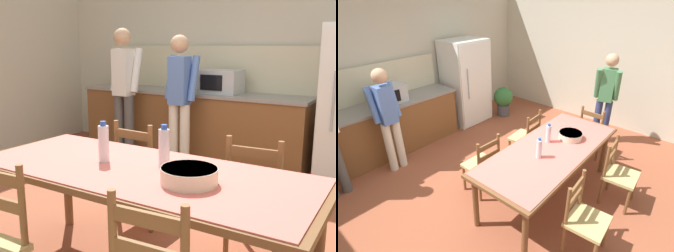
{
  "view_description": "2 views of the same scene",
  "coord_description": "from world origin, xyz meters",
  "views": [
    {
      "loc": [
        1.8,
        -2.41,
        1.53
      ],
      "look_at": [
        0.22,
        0.08,
        0.92
      ],
      "focal_mm": 42.0,
      "sensor_mm": 36.0,
      "label": 1
    },
    {
      "loc": [
        -2.17,
        -1.99,
        2.57
      ],
      "look_at": [
        0.13,
        -0.0,
        1.02
      ],
      "focal_mm": 28.0,
      "sensor_mm": 36.0,
      "label": 2
    }
  ],
  "objects": [
    {
      "name": "ground_plane",
      "position": [
        0.0,
        0.0,
        0.0
      ],
      "size": [
        8.32,
        8.32,
        0.0
      ],
      "primitive_type": "plane",
      "color": "brown"
    },
    {
      "name": "dining_table",
      "position": [
        0.4,
        -0.54,
        0.71
      ],
      "size": [
        2.26,
        0.95,
        0.78
      ],
      "rotation": [
        0.0,
        0.0,
        0.01
      ],
      "color": "brown",
      "rests_on": "ground"
    },
    {
      "name": "wall_back",
      "position": [
        0.0,
        2.66,
        1.45
      ],
      "size": [
        6.52,
        0.12,
        2.9
      ],
      "primitive_type": "cube",
      "color": "beige",
      "rests_on": "ground"
    },
    {
      "name": "bottle_near_centre",
      "position": [
        0.12,
        -0.54,
        0.91
      ],
      "size": [
        0.07,
        0.07,
        0.27
      ],
      "color": "silver",
      "rests_on": "dining_table"
    },
    {
      "name": "person_at_sink",
      "position": [
        -1.52,
        1.71,
        0.98
      ],
      "size": [
        0.44,
        0.3,
        1.75
      ],
      "rotation": [
        0.0,
        0.0,
        1.57
      ],
      "color": "#4C4C4C",
      "rests_on": "ground"
    },
    {
      "name": "chair_side_far_left",
      "position": [
        -0.12,
        0.21,
        0.44
      ],
      "size": [
        0.44,
        0.42,
        0.91
      ],
      "rotation": [
        0.0,
        0.0,
        3.1
      ],
      "color": "brown",
      "rests_on": "ground"
    },
    {
      "name": "chair_side_far_right",
      "position": [
        0.9,
        0.22,
        0.44
      ],
      "size": [
        0.45,
        0.43,
        0.91
      ],
      "rotation": [
        0.0,
        0.0,
        3.23
      ],
      "color": "brown",
      "rests_on": "ground"
    },
    {
      "name": "microwave",
      "position": [
        -0.33,
        2.21,
        1.07
      ],
      "size": [
        0.5,
        0.39,
        0.3
      ],
      "color": "#B2B7BC",
      "rests_on": "kitchen_counter"
    },
    {
      "name": "kitchen_counter",
      "position": [
        -0.8,
        2.23,
        0.46
      ],
      "size": [
        3.25,
        0.66,
        0.92
      ],
      "color": "brown",
      "rests_on": "ground"
    },
    {
      "name": "bottle_off_centre",
      "position": [
        0.51,
        -0.42,
        0.91
      ],
      "size": [
        0.07,
        0.07,
        0.27
      ],
      "color": "silver",
      "rests_on": "dining_table"
    },
    {
      "name": "counter_splashback",
      "position": [
        -0.8,
        2.54,
        1.22
      ],
      "size": [
        3.21,
        0.03,
        0.6
      ],
      "primitive_type": "cube",
      "color": "beige",
      "rests_on": "kitchen_counter"
    },
    {
      "name": "person_at_counter",
      "position": [
        -0.63,
        1.69,
        0.93
      ],
      "size": [
        0.41,
        0.29,
        1.65
      ],
      "rotation": [
        0.0,
        0.0,
        1.57
      ],
      "color": "silver",
      "rests_on": "ground"
    },
    {
      "name": "serving_bowl",
      "position": [
        0.79,
        -0.6,
        0.83
      ],
      "size": [
        0.32,
        0.32,
        0.09
      ],
      "color": "beige",
      "rests_on": "dining_table"
    }
  ]
}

